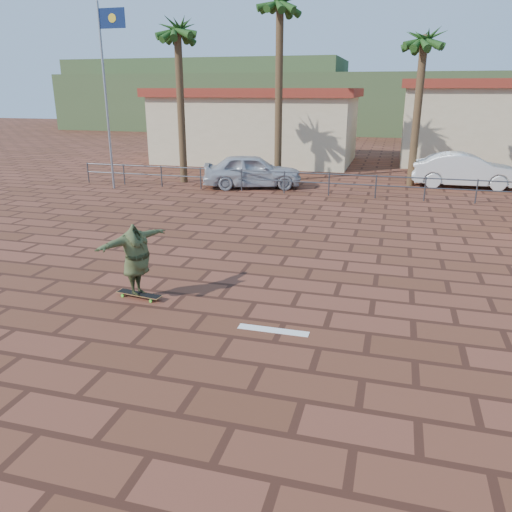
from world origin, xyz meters
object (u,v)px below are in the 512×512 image
at_px(longboard, 139,294).
at_px(skateboarder, 136,260).
at_px(car_silver, 252,171).
at_px(car_white, 465,170).

relative_size(longboard, skateboarder, 0.57).
bearing_deg(skateboarder, car_silver, 24.11).
xyz_separation_m(longboard, car_white, (8.51, 16.19, 0.71)).
relative_size(longboard, car_white, 0.23).
bearing_deg(longboard, car_white, 70.12).
height_order(car_silver, car_white, car_white).
height_order(longboard, car_silver, car_silver).
bearing_deg(car_silver, skateboarder, 167.94).
xyz_separation_m(longboard, car_silver, (-1.20, 13.46, 0.70)).
distance_m(longboard, skateboarder, 0.82).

